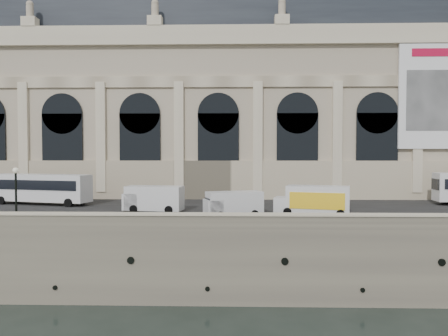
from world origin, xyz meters
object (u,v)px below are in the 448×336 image
at_px(van_b, 231,204).
at_px(lamp_left, 16,196).
at_px(van_c, 151,199).
at_px(box_truck, 313,200).
at_px(bus_left, 41,188).

height_order(van_b, lamp_left, lamp_left).
distance_m(van_c, box_truck, 16.14).
relative_size(van_b, lamp_left, 1.19).
height_order(van_b, box_truck, box_truck).
bearing_deg(bus_left, box_truck, -14.25).
bearing_deg(lamp_left, van_b, 14.97).
xyz_separation_m(bus_left, van_c, (13.78, -5.60, -0.63)).
height_order(bus_left, lamp_left, lamp_left).
height_order(van_c, lamp_left, lamp_left).
relative_size(bus_left, box_truck, 1.66).
xyz_separation_m(van_b, van_c, (-8.12, 3.45, 0.13)).
relative_size(box_truck, lamp_left, 1.54).
distance_m(van_b, van_c, 8.82).
xyz_separation_m(bus_left, lamp_left, (4.11, -13.80, 0.40)).
xyz_separation_m(van_c, lamp_left, (-9.67, -8.20, 1.03)).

